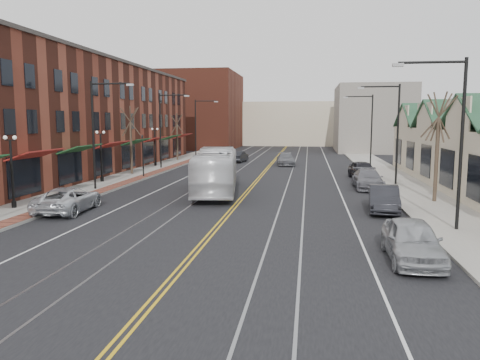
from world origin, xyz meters
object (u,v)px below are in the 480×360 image
(parked_suv, at_px, (68,200))
(parked_car_d, at_px, (363,170))
(parked_car_a, at_px, (412,241))
(parked_car_b, at_px, (384,199))
(parked_car_c, at_px, (368,179))
(transit_bus, at_px, (216,171))

(parked_suv, distance_m, parked_car_d, 25.93)
(parked_suv, relative_size, parked_car_a, 1.12)
(parked_suv, height_order, parked_car_d, parked_car_d)
(parked_car_a, height_order, parked_car_b, parked_car_a)
(parked_car_c, bearing_deg, parked_car_d, 87.33)
(transit_bus, relative_size, parked_car_b, 2.51)
(parked_car_a, bearing_deg, parked_car_b, 88.03)
(transit_bus, height_order, parked_suv, transit_bus)
(transit_bus, relative_size, parked_car_d, 2.41)
(parked_suv, bearing_deg, parked_car_c, -150.94)
(parked_car_b, bearing_deg, parked_car_a, -86.87)
(parked_car_a, relative_size, parked_car_d, 0.97)
(parked_suv, bearing_deg, parked_car_d, -139.92)
(parked_suv, distance_m, parked_car_a, 19.04)
(parked_car_b, height_order, parked_car_d, parked_car_d)
(parked_car_b, bearing_deg, parked_suv, -165.69)
(transit_bus, relative_size, parked_car_c, 2.24)
(parked_car_c, bearing_deg, transit_bus, -162.07)
(parked_suv, bearing_deg, parked_car_b, -175.53)
(parked_car_b, xyz_separation_m, parked_car_c, (0.20, 9.25, -0.01))
(transit_bus, bearing_deg, parked_suv, 41.51)
(parked_car_a, height_order, parked_car_d, parked_car_d)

